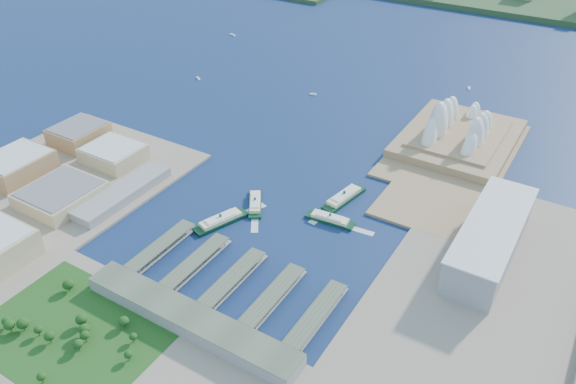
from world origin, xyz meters
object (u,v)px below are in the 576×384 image
Objects in this scene: ferry_c at (221,219)px; ferry_d at (330,218)px; opera_house at (462,121)px; toaster_building at (490,239)px; ferry_a at (255,202)px; ferry_b at (344,196)px.

ferry_d is (93.06, 60.77, -0.72)m from ferry_c.
opera_house reaches higher than toaster_building.
toaster_building is at bearing -22.25° from ferry_a.
toaster_building is 2.63× the size of ferry_c.
ferry_d is (-61.00, -229.42, -27.15)m from opera_house.
opera_house is at bearing 80.60° from ferry_b.
opera_house is 219.62m from toaster_building.
ferry_a is 1.00× the size of ferry_d.
ferry_b reaches higher than ferry_a.
ferry_d reaches higher than ferry_a.
ferry_b is 1.03× the size of ferry_c.
ferry_c is at bearing 118.62° from ferry_d.
ferry_a is (-232.28, -45.67, -15.67)m from toaster_building.
toaster_building reaches higher than ferry_d.
ferry_d is at bearing -126.13° from ferry_c.
ferry_b reaches higher than ferry_d.
ferry_c is at bearing -138.18° from ferry_a.
ferry_d is (81.28, 16.25, 0.02)m from ferry_a.
ferry_c reaches higher than ferry_d.
ferry_a is at bearing -120.08° from opera_house.
ferry_d is (5.14, -41.86, -0.88)m from ferry_b.
opera_house is 3.51× the size of ferry_d.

